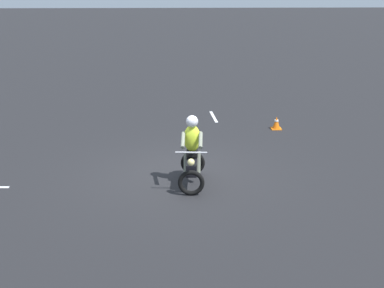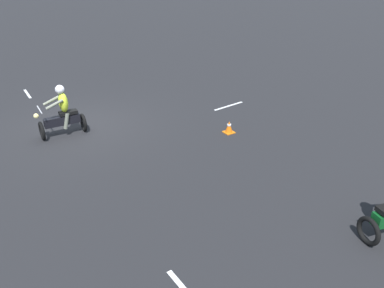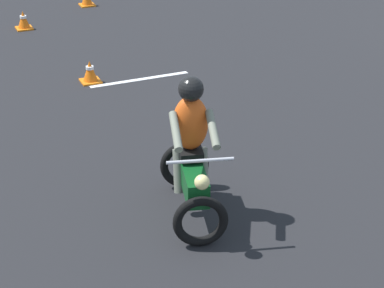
{
  "view_description": "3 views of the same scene",
  "coord_description": "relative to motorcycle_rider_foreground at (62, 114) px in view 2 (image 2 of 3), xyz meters",
  "views": [
    {
      "loc": [
        12.35,
        -0.01,
        4.84
      ],
      "look_at": [
        0.64,
        0.34,
        1.0
      ],
      "focal_mm": 50.0,
      "sensor_mm": 36.0,
      "label": 1
    },
    {
      "loc": [
        3.35,
        11.65,
        5.16
      ],
      "look_at": [
        -1.39,
        4.65,
        0.9
      ],
      "focal_mm": 35.0,
      "sensor_mm": 36.0,
      "label": 2
    },
    {
      "loc": [
        -10.24,
        11.85,
        4.52
      ],
      "look_at": [
        -3.43,
        8.96,
        0.9
      ],
      "focal_mm": 70.0,
      "sensor_mm": 36.0,
      "label": 3
    }
  ],
  "objects": [
    {
      "name": "ground_plane",
      "position": [
        -0.61,
        -0.34,
        -0.73
      ],
      "size": [
        120.0,
        120.0,
        0.0
      ],
      "primitive_type": "plane",
      "color": "black"
    },
    {
      "name": "motorcycle_rider_foreground",
      "position": [
        0.0,
        0.0,
        0.0
      ],
      "size": [
        1.53,
        0.73,
        1.66
      ],
      "rotation": [
        0.0,
        0.0,
        4.65
      ],
      "color": "black",
      "rests_on": "ground"
    },
    {
      "name": "traffic_cone_far_left",
      "position": [
        -4.47,
        2.81,
        -0.53
      ],
      "size": [
        0.32,
        0.32,
        0.41
      ],
      "color": "orange",
      "rests_on": "ground"
    },
    {
      "name": "lane_stripe_w",
      "position": [
        -6.0,
        0.93,
        -0.72
      ],
      "size": [
        1.45,
        0.21,
        0.01
      ],
      "primitive_type": "cube",
      "rotation": [
        0.0,
        0.0,
        4.79
      ],
      "color": "silver",
      "rests_on": "ground"
    },
    {
      "name": "lane_stripe_s",
      "position": [
        0.08,
        -4.91,
        -0.72
      ],
      "size": [
        0.15,
        1.27,
        0.01
      ],
      "primitive_type": "cube",
      "rotation": [
        0.0,
        0.0,
        6.25
      ],
      "color": "silver",
      "rests_on": "ground"
    }
  ]
}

